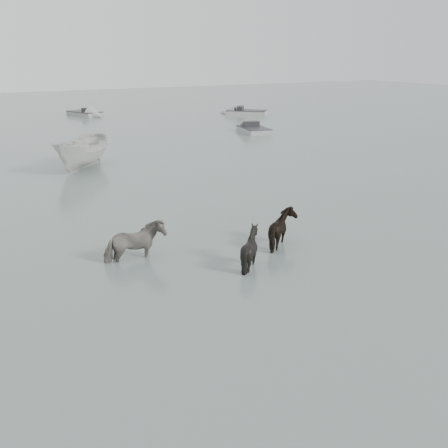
% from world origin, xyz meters
% --- Properties ---
extents(ground, '(140.00, 140.00, 0.00)m').
position_xyz_m(ground, '(0.00, 0.00, 0.00)').
color(ground, '#566662').
rests_on(ground, ground).
extents(pony_pinto, '(1.78, 0.88, 1.48)m').
position_xyz_m(pony_pinto, '(-2.55, 1.37, 0.74)').
color(pony_pinto, black).
rests_on(pony_pinto, ground).
extents(pony_dark, '(1.55, 1.66, 1.35)m').
position_xyz_m(pony_dark, '(1.89, 0.32, 0.67)').
color(pony_dark, black).
rests_on(pony_dark, ground).
extents(pony_black, '(1.27, 1.15, 1.30)m').
position_xyz_m(pony_black, '(0.11, -0.61, 0.65)').
color(pony_black, black).
rests_on(pony_black, ground).
extents(boat_small, '(4.33, 4.59, 1.77)m').
position_xyz_m(boat_small, '(-0.40, 14.84, 0.89)').
color(boat_small, beige).
rests_on(boat_small, ground).
extents(skiff_port, '(2.39, 4.59, 0.75)m').
position_xyz_m(skiff_port, '(13.79, 21.48, 0.38)').
color(skiff_port, '#939693').
rests_on(skiff_port, ground).
extents(skiff_mid, '(3.11, 4.96, 0.75)m').
position_xyz_m(skiff_mid, '(5.94, 37.84, 0.38)').
color(skiff_mid, gray).
rests_on(skiff_mid, ground).
extents(skiff_star, '(4.84, 4.44, 0.75)m').
position_xyz_m(skiff_star, '(19.31, 31.74, 0.38)').
color(skiff_star, '#AEADA9').
rests_on(skiff_star, ground).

